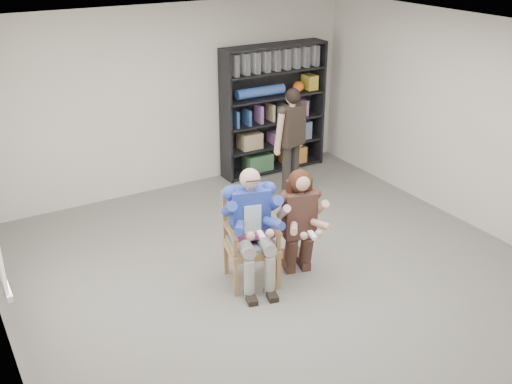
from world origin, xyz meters
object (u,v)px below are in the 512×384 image
seated_man (251,227)px  bookshelf (274,110)px  kneeling_woman (300,224)px  armchair (252,240)px  standing_man (291,147)px

seated_man → bookshelf: bearing=68.4°
seated_man → kneeling_woman: size_ratio=1.09×
seated_man → kneeling_woman: (0.58, -0.12, -0.06)m
armchair → seated_man: seated_man is taller
armchair → bookshelf: bookshelf is taller
armchair → seated_man: (0.00, 0.00, 0.16)m
armchair → standing_man: bearing=59.7°
armchair → seated_man: 0.16m
seated_man → bookshelf: bookshelf is taller
armchair → bookshelf: 3.53m
bookshelf → standing_man: (-0.45, -1.21, -0.18)m
seated_man → standing_man: standing_man is taller
bookshelf → armchair: bearing=-125.9°
armchair → standing_man: standing_man is taller
kneeling_woman → standing_man: size_ratio=0.74×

